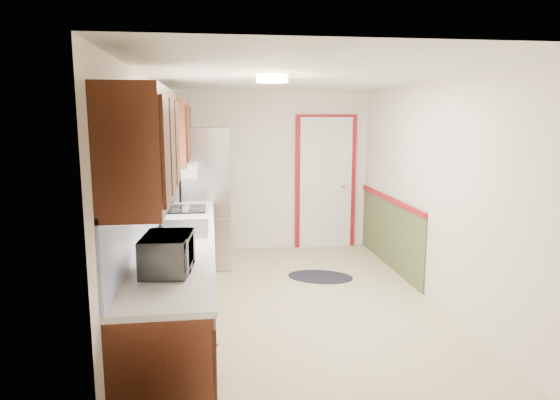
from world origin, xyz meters
name	(u,v)px	position (x,y,z in m)	size (l,w,h in m)	color
room_shell	(299,197)	(0.00, 0.00, 1.20)	(3.20, 5.20, 2.52)	#C3B88A
kitchen_run	(176,245)	(-1.24, -0.29, 0.81)	(0.63, 4.00, 2.20)	#39180D
back_wall_trim	(339,192)	(0.99, 2.21, 0.89)	(1.12, 2.30, 2.08)	maroon
ceiling_fixture	(272,79)	(-0.30, -0.20, 2.36)	(0.30, 0.30, 0.06)	#FFD88C
microwave	(167,249)	(-1.20, -1.53, 1.10)	(0.48, 0.26, 0.32)	white
refrigerator	(202,198)	(-1.02, 1.75, 0.93)	(0.81, 0.79, 1.87)	#B7B7BC
rug	(320,277)	(0.45, 0.98, 0.01)	(0.82, 0.53, 0.01)	black
cooktop	(186,209)	(-1.19, 0.85, 0.95)	(0.46, 0.55, 0.02)	black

